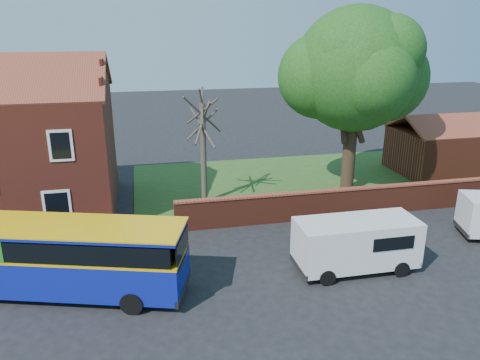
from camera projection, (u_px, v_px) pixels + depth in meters
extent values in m
plane|color=black|center=(135.00, 317.00, 16.69)|extent=(120.00, 120.00, 0.00)
cube|color=#426B28|center=(332.00, 179.00, 31.36)|extent=(26.00, 12.00, 0.04)
cube|color=maroon|center=(376.00, 201.00, 25.57)|extent=(22.00, 0.30, 1.50)
cube|color=brown|center=(377.00, 187.00, 25.31)|extent=(22.00, 0.38, 0.10)
cube|color=maroon|center=(453.00, 151.00, 32.71)|extent=(8.00, 5.00, 3.00)
cube|color=brown|center=(470.00, 125.00, 30.90)|extent=(8.20, 2.56, 1.24)
cube|color=brown|center=(446.00, 118.00, 33.22)|extent=(8.20, 2.56, 1.24)
cube|color=#0E1C9C|center=(63.00, 268.00, 17.83)|extent=(9.67, 5.03, 1.49)
cube|color=#E5AA0C|center=(60.00, 251.00, 17.60)|extent=(9.70, 5.05, 0.10)
cube|color=black|center=(59.00, 240.00, 17.45)|extent=(9.32, 4.94, 0.75)
cube|color=#0E1C9C|center=(57.00, 228.00, 17.30)|extent=(9.67, 5.03, 0.14)
cube|color=#E5AA0C|center=(57.00, 226.00, 17.27)|extent=(9.72, 5.08, 0.06)
cylinder|color=black|center=(6.00, 266.00, 19.32)|extent=(0.89, 0.52, 0.85)
cylinder|color=black|center=(132.00, 303.00, 16.76)|extent=(0.89, 0.52, 0.85)
cylinder|color=black|center=(149.00, 272.00, 18.83)|extent=(0.89, 0.52, 0.85)
cube|color=white|center=(356.00, 242.00, 19.53)|extent=(5.09, 2.05, 1.93)
cube|color=black|center=(406.00, 231.00, 19.89)|extent=(0.09, 1.73, 0.76)
cube|color=black|center=(408.00, 255.00, 20.30)|extent=(0.11, 2.03, 0.24)
cylinder|color=black|center=(327.00, 277.00, 18.62)|extent=(0.67, 0.22, 0.67)
cylinder|color=black|center=(310.00, 255.00, 20.39)|extent=(0.67, 0.22, 0.67)
cylinder|color=black|center=(401.00, 269.00, 19.27)|extent=(0.67, 0.22, 0.67)
cylinder|color=black|center=(379.00, 248.00, 21.04)|extent=(0.67, 0.22, 0.67)
cylinder|color=black|center=(471.00, 223.00, 23.74)|extent=(0.67, 0.39, 0.63)
cylinder|color=black|center=(349.00, 156.00, 28.49)|extent=(0.79, 0.79, 4.57)
sphere|color=#2C7023|center=(356.00, 69.00, 26.85)|extent=(7.15, 7.15, 7.15)
sphere|color=#2C7023|center=(384.00, 78.00, 27.83)|extent=(5.16, 5.16, 5.16)
sphere|color=#2C7023|center=(320.00, 76.00, 27.15)|extent=(4.96, 4.96, 4.96)
cylinder|color=#4C4238|center=(203.00, 155.00, 26.41)|extent=(0.33, 0.33, 5.81)
cylinder|color=#4C4238|center=(203.00, 119.00, 25.75)|extent=(0.34, 2.83, 2.28)
cylinder|color=#4C4238|center=(203.00, 122.00, 25.82)|extent=(1.48, 2.09, 2.09)
cylinder|color=#4C4238|center=(202.00, 115.00, 25.68)|extent=(2.38, 1.09, 2.31)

